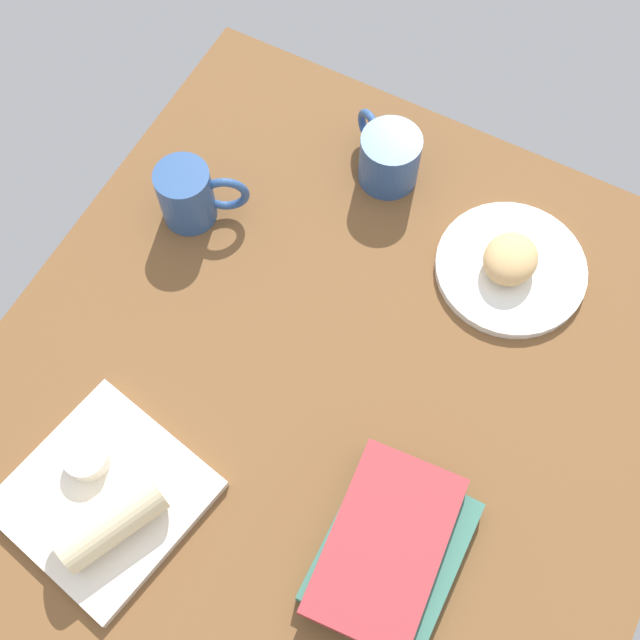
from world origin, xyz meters
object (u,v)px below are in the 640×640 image
object	(u,v)px
breakfast_wrap	(109,518)
sauce_cup	(86,457)
scone_pastry	(511,259)
square_plate	(105,496)
second_mug	(189,195)
round_plate	(511,268)
coffee_mug	(388,156)
book_stack	(389,549)

from	to	relation	value
breakfast_wrap	sauce_cup	bearing A→B (deg)	-9.38
scone_pastry	square_plate	bearing A→B (deg)	-30.82
sauce_cup	second_mug	bearing A→B (deg)	-167.66
round_plate	coffee_mug	size ratio (longest dim) A/B	1.74
book_stack	second_mug	world-z (taller)	second_mug
square_plate	coffee_mug	world-z (taller)	coffee_mug
breakfast_wrap	second_mug	world-z (taller)	second_mug
scone_pastry	book_stack	distance (cm)	42.70
breakfast_wrap	second_mug	size ratio (longest dim) A/B	1.08
scone_pastry	book_stack	size ratio (longest dim) A/B	0.37
round_plate	book_stack	xyz separation A→B (cm)	(43.08, 1.71, 2.00)
book_stack	sauce_cup	bearing A→B (deg)	-78.61
round_plate	square_plate	xyz separation A→B (cm)	(53.48, -32.15, 0.10)
round_plate	coffee_mug	xyz separation A→B (cm)	(-6.61, -22.66, 3.73)
square_plate	book_stack	bearing A→B (deg)	107.07
square_plate	breakfast_wrap	distance (cm)	5.51
round_plate	breakfast_wrap	distance (cm)	62.88
breakfast_wrap	coffee_mug	bearing A→B (deg)	-70.58
coffee_mug	second_mug	xyz separation A→B (cm)	(19.43, -21.79, 0.50)
round_plate	second_mug	xyz separation A→B (cm)	(12.81, -44.45, 4.23)
square_plate	coffee_mug	distance (cm)	60.94
book_stack	coffee_mug	size ratio (longest dim) A/B	1.87
book_stack	coffee_mug	world-z (taller)	coffee_mug
square_plate	coffee_mug	bearing A→B (deg)	171.03
round_plate	breakfast_wrap	world-z (taller)	breakfast_wrap
round_plate	second_mug	distance (cm)	46.46
coffee_mug	second_mug	world-z (taller)	second_mug
scone_pastry	breakfast_wrap	bearing A→B (deg)	-27.23
square_plate	round_plate	bearing A→B (deg)	148.99
breakfast_wrap	coffee_mug	distance (cm)	62.62
breakfast_wrap	coffee_mug	size ratio (longest dim) A/B	1.07
round_plate	square_plate	distance (cm)	62.40
sauce_cup	breakfast_wrap	size ratio (longest dim) A/B	0.43
book_stack	scone_pastry	bearing A→B (deg)	-177.02
round_plate	breakfast_wrap	bearing A→B (deg)	-27.45
sauce_cup	breakfast_wrap	bearing A→B (deg)	55.45
second_mug	round_plate	bearing A→B (deg)	106.08
second_mug	coffee_mug	bearing A→B (deg)	131.72
scone_pastry	round_plate	bearing A→B (deg)	131.70
square_plate	book_stack	distance (cm)	35.47
sauce_cup	second_mug	xyz separation A→B (cm)	(-37.90, -8.29, 1.88)
sauce_cup	breakfast_wrap	world-z (taller)	breakfast_wrap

